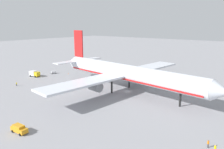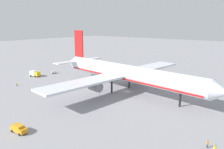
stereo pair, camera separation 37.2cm
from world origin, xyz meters
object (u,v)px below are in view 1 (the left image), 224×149
at_px(airliner, 125,73).
at_px(baggage_cart_0, 54,72).
at_px(traffic_cone_2, 107,68).
at_px(ground_worker_0, 215,148).
at_px(service_van, 19,129).
at_px(ground_worker_2, 208,144).
at_px(traffic_cone_3, 68,73).
at_px(ground_worker_3, 17,84).
at_px(service_truck_2, 34,74).

relative_size(airliner, baggage_cart_0, 21.87).
xyz_separation_m(baggage_cart_0, traffic_cone_2, (13.46, 28.84, -0.44)).
bearing_deg(ground_worker_0, traffic_cone_2, 144.19).
bearing_deg(service_van, ground_worker_2, 30.15).
bearing_deg(traffic_cone_3, ground_worker_3, -88.31).
height_order(airliner, traffic_cone_2, airliner).
xyz_separation_m(service_truck_2, ground_worker_3, (9.48, -14.57, -0.70)).
distance_m(baggage_cart_0, ground_worker_3, 26.08).
bearing_deg(airliner, baggage_cart_0, 177.86).
relative_size(airliner, ground_worker_0, 43.84).
distance_m(service_truck_2, ground_worker_2, 89.04).
height_order(ground_worker_3, traffic_cone_2, ground_worker_3).
height_order(ground_worker_0, ground_worker_2, ground_worker_2).
bearing_deg(service_van, airliner, 90.31).
bearing_deg(ground_worker_0, baggage_cart_0, 164.19).
bearing_deg(traffic_cone_2, ground_worker_3, -96.05).
bearing_deg(ground_worker_0, ground_worker_2, 149.90).
height_order(ground_worker_2, traffic_cone_2, ground_worker_2).
bearing_deg(service_van, traffic_cone_2, 114.95).
relative_size(service_truck_2, traffic_cone_3, 10.25).
bearing_deg(baggage_cart_0, service_truck_2, -99.42).
xyz_separation_m(airliner, ground_worker_2, (38.24, -22.14, -6.50)).
height_order(service_truck_2, traffic_cone_2, service_truck_2).
height_order(service_van, baggage_cart_0, service_van).
xyz_separation_m(service_van, traffic_cone_3, (-41.38, 50.38, -0.76)).
xyz_separation_m(ground_worker_0, ground_worker_2, (-1.68, 0.98, 0.03)).
height_order(airliner, service_truck_2, airliner).
bearing_deg(ground_worker_0, airliner, 149.93).
height_order(airliner, traffic_cone_3, airliner).
bearing_deg(service_truck_2, ground_worker_0, -9.24).
relative_size(service_van, traffic_cone_3, 8.77).
relative_size(service_van, traffic_cone_2, 8.77).
height_order(service_truck_2, ground_worker_0, service_truck_2).
distance_m(ground_worker_2, traffic_cone_2, 89.93).
relative_size(airliner, traffic_cone_2, 138.41).
relative_size(airliner, ground_worker_3, 44.25).
height_order(service_truck_2, service_van, service_truck_2).
bearing_deg(traffic_cone_3, service_van, -50.60).
xyz_separation_m(airliner, baggage_cart_0, (-48.04, 1.79, -6.70)).
bearing_deg(traffic_cone_2, service_van, -65.05).
distance_m(baggage_cart_0, traffic_cone_2, 31.83).
xyz_separation_m(ground_worker_0, traffic_cone_2, (-74.50, 53.75, -0.61)).
xyz_separation_m(airliner, service_truck_2, (-49.75, -8.53, -5.83)).
distance_m(ground_worker_0, traffic_cone_3, 86.19).
xyz_separation_m(ground_worker_0, ground_worker_3, (-80.20, 0.01, -0.01)).
distance_m(service_truck_2, ground_worker_3, 17.40).
bearing_deg(traffic_cone_2, traffic_cone_3, -105.02).
height_order(service_van, ground_worker_0, service_van).
bearing_deg(traffic_cone_3, traffic_cone_2, 74.98).
height_order(ground_worker_3, traffic_cone_3, ground_worker_3).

